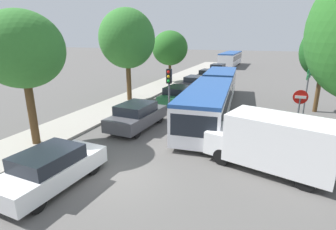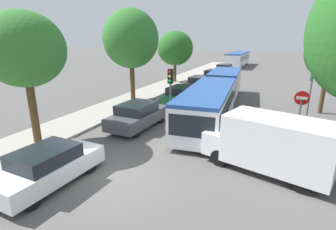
{
  "view_description": "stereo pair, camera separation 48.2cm",
  "coord_description": "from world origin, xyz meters",
  "px_view_note": "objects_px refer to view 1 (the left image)",
  "views": [
    {
      "loc": [
        5.15,
        -8.04,
        5.35
      ],
      "look_at": [
        0.2,
        4.79,
        1.2
      ],
      "focal_mm": 28.0,
      "sensor_mm": 36.0,
      "label": 1
    },
    {
      "loc": [
        5.6,
        -7.86,
        5.35
      ],
      "look_at": [
        0.2,
        4.79,
        1.2
      ],
      "focal_mm": 28.0,
      "sensor_mm": 36.0,
      "label": 2
    }
  ],
  "objects_px": {
    "queued_car_navy": "(218,69)",
    "tree_left_mid": "(127,39)",
    "queued_car_green": "(178,95)",
    "queued_car_tan": "(208,75)",
    "direction_sign_post": "(308,83)",
    "no_entry_sign": "(299,109)",
    "city_bus_rear": "(231,58)",
    "tree_left_far": "(170,48)",
    "queued_car_graphite": "(137,116)",
    "white_van": "(274,142)",
    "traffic_light": "(169,83)",
    "queued_car_black": "(195,83)",
    "articulated_bus": "(214,93)",
    "tree_left_near": "(23,52)",
    "tree_right_mid": "(325,52)",
    "queued_car_white": "(51,168)"
  },
  "relations": [
    {
      "from": "queued_car_navy",
      "to": "tree_left_mid",
      "type": "height_order",
      "value": "tree_left_mid"
    },
    {
      "from": "queued_car_green",
      "to": "queued_car_tan",
      "type": "bearing_deg",
      "value": 4.84
    },
    {
      "from": "queued_car_navy",
      "to": "direction_sign_post",
      "type": "height_order",
      "value": "direction_sign_post"
    },
    {
      "from": "queued_car_navy",
      "to": "direction_sign_post",
      "type": "relative_size",
      "value": 1.24
    },
    {
      "from": "queued_car_green",
      "to": "no_entry_sign",
      "type": "xyz_separation_m",
      "value": [
        8.28,
        -5.53,
        1.12
      ]
    },
    {
      "from": "city_bus_rear",
      "to": "tree_left_far",
      "type": "xyz_separation_m",
      "value": [
        -4.06,
        -21.09,
        2.56
      ]
    },
    {
      "from": "queued_car_graphite",
      "to": "white_van",
      "type": "xyz_separation_m",
      "value": [
        7.63,
        -2.61,
        0.46
      ]
    },
    {
      "from": "traffic_light",
      "to": "no_entry_sign",
      "type": "distance_m",
      "value": 7.5
    },
    {
      "from": "white_van",
      "to": "no_entry_sign",
      "type": "distance_m",
      "value": 3.62
    },
    {
      "from": "queued_car_black",
      "to": "white_van",
      "type": "height_order",
      "value": "white_van"
    },
    {
      "from": "city_bus_rear",
      "to": "tree_left_mid",
      "type": "distance_m",
      "value": 31.5
    },
    {
      "from": "articulated_bus",
      "to": "tree_left_near",
      "type": "bearing_deg",
      "value": -40.77
    },
    {
      "from": "traffic_light",
      "to": "direction_sign_post",
      "type": "distance_m",
      "value": 8.65
    },
    {
      "from": "city_bus_rear",
      "to": "white_van",
      "type": "relative_size",
      "value": 2.19
    },
    {
      "from": "queued_car_tan",
      "to": "white_van",
      "type": "relative_size",
      "value": 0.8
    },
    {
      "from": "articulated_bus",
      "to": "queued_car_graphite",
      "type": "distance_m",
      "value": 6.48
    },
    {
      "from": "queued_car_graphite",
      "to": "white_van",
      "type": "relative_size",
      "value": 0.85
    },
    {
      "from": "articulated_bus",
      "to": "tree_right_mid",
      "type": "xyz_separation_m",
      "value": [
        7.07,
        2.61,
        2.9
      ]
    },
    {
      "from": "no_entry_sign",
      "to": "tree_right_mid",
      "type": "bearing_deg",
      "value": 165.35
    },
    {
      "from": "queued_car_navy",
      "to": "white_van",
      "type": "height_order",
      "value": "white_van"
    },
    {
      "from": "direction_sign_post",
      "to": "tree_left_mid",
      "type": "distance_m",
      "value": 13.54
    },
    {
      "from": "queued_car_graphite",
      "to": "no_entry_sign",
      "type": "bearing_deg",
      "value": -81.39
    },
    {
      "from": "queued_car_black",
      "to": "tree_left_far",
      "type": "distance_m",
      "value": 6.13
    },
    {
      "from": "queued_car_black",
      "to": "queued_car_navy",
      "type": "xyz_separation_m",
      "value": [
        0.05,
        12.3,
        0.04
      ]
    },
    {
      "from": "no_entry_sign",
      "to": "tree_left_near",
      "type": "xyz_separation_m",
      "value": [
        -12.19,
        -5.05,
        2.77
      ]
    },
    {
      "from": "articulated_bus",
      "to": "queued_car_graphite",
      "type": "xyz_separation_m",
      "value": [
        -3.54,
        -5.39,
        -0.6
      ]
    },
    {
      "from": "queued_car_navy",
      "to": "city_bus_rear",
      "type": "bearing_deg",
      "value": 3.41
    },
    {
      "from": "queued_car_green",
      "to": "white_van",
      "type": "height_order",
      "value": "white_van"
    },
    {
      "from": "white_van",
      "to": "queued_car_tan",
      "type": "bearing_deg",
      "value": -54.49
    },
    {
      "from": "articulated_bus",
      "to": "queued_car_navy",
      "type": "relative_size",
      "value": 3.63
    },
    {
      "from": "queued_car_black",
      "to": "queued_car_navy",
      "type": "relative_size",
      "value": 0.95
    },
    {
      "from": "articulated_bus",
      "to": "city_bus_rear",
      "type": "distance_m",
      "value": 31.7
    },
    {
      "from": "articulated_bus",
      "to": "tree_left_far",
      "type": "bearing_deg",
      "value": -149.47
    },
    {
      "from": "tree_left_near",
      "to": "tree_left_far",
      "type": "distance_m",
      "value": 20.1
    },
    {
      "from": "queued_car_white",
      "to": "queued_car_graphite",
      "type": "relative_size",
      "value": 0.94
    },
    {
      "from": "articulated_bus",
      "to": "no_entry_sign",
      "type": "xyz_separation_m",
      "value": [
        5.18,
        -4.61,
        0.49
      ]
    },
    {
      "from": "city_bus_rear",
      "to": "queued_car_white",
      "type": "distance_m",
      "value": 43.81
    },
    {
      "from": "articulated_bus",
      "to": "queued_car_graphite",
      "type": "bearing_deg",
      "value": -38.13
    },
    {
      "from": "queued_car_graphite",
      "to": "tree_left_far",
      "type": "height_order",
      "value": "tree_left_far"
    },
    {
      "from": "queued_car_graphite",
      "to": "tree_left_far",
      "type": "xyz_separation_m",
      "value": [
        -3.86,
        15.82,
        3.23
      ]
    },
    {
      "from": "queued_car_navy",
      "to": "tree_left_near",
      "type": "distance_m",
      "value": 29.56
    },
    {
      "from": "queued_car_green",
      "to": "no_entry_sign",
      "type": "distance_m",
      "value": 10.02
    },
    {
      "from": "traffic_light",
      "to": "direction_sign_post",
      "type": "xyz_separation_m",
      "value": [
        8.12,
        2.98,
        0.05
      ]
    },
    {
      "from": "queued_car_graphite",
      "to": "queued_car_tan",
      "type": "bearing_deg",
      "value": 3.02
    },
    {
      "from": "city_bus_rear",
      "to": "queued_car_tan",
      "type": "relative_size",
      "value": 2.74
    },
    {
      "from": "queued_car_navy",
      "to": "traffic_light",
      "type": "height_order",
      "value": "traffic_light"
    },
    {
      "from": "city_bus_rear",
      "to": "tree_left_far",
      "type": "height_order",
      "value": "tree_left_far"
    },
    {
      "from": "queued_car_white",
      "to": "tree_left_near",
      "type": "distance_m",
      "value": 5.9
    },
    {
      "from": "queued_car_graphite",
      "to": "queued_car_black",
      "type": "bearing_deg",
      "value": 2.97
    },
    {
      "from": "city_bus_rear",
      "to": "tree_left_mid",
      "type": "xyz_separation_m",
      "value": [
        -3.99,
        -31.03,
        3.69
      ]
    }
  ]
}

